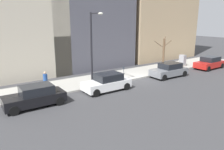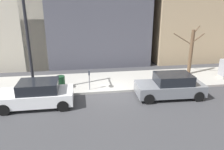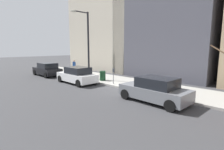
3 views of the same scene
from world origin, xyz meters
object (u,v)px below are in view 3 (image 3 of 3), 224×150
object	(u,v)px
parked_car_black	(47,70)
pedestrian_near_meter	(74,66)
trash_bin	(103,76)
streetlamp	(86,40)
parking_meter	(113,74)
parked_car_white	(77,75)
parked_car_grey	(155,90)

from	to	relation	value
parked_car_black	pedestrian_near_meter	xyz separation A→B (m)	(2.62, -1.65, 0.35)
trash_bin	pedestrian_near_meter	bearing A→B (deg)	84.78
parked_car_black	streetlamp	size ratio (longest dim) A/B	0.65
parking_meter	parked_car_white	bearing A→B (deg)	118.00
parked_car_grey	parked_car_white	size ratio (longest dim) A/B	1.01
pedestrian_near_meter	trash_bin	bearing A→B (deg)	-158.88
parked_car_white	parking_meter	bearing A→B (deg)	-61.77
parked_car_grey	parked_car_white	bearing A→B (deg)	92.44
parking_meter	parked_car_grey	bearing A→B (deg)	-107.18
parked_car_white	trash_bin	distance (m)	2.42
parked_car_white	trash_bin	size ratio (longest dim) A/B	4.67
parking_meter	pedestrian_near_meter	size ratio (longest dim) A/B	0.81
parked_car_black	pedestrian_near_meter	world-z (taller)	pedestrian_near_meter
parked_car_grey	pedestrian_near_meter	distance (m)	12.89
parked_car_white	trash_bin	xyz separation A→B (m)	(2.10, -1.20, -0.14)
parked_car_grey	parking_meter	bearing A→B (deg)	74.59
parked_car_grey	trash_bin	size ratio (longest dim) A/B	4.73
parking_meter	streetlamp	size ratio (longest dim) A/B	0.21
parked_car_white	trash_bin	world-z (taller)	parked_car_white
parked_car_grey	streetlamp	bearing A→B (deg)	82.63
parked_car_black	parked_car_white	bearing A→B (deg)	-89.42
trash_bin	parked_car_grey	bearing A→B (deg)	-106.14
parked_car_white	parked_car_black	bearing A→B (deg)	90.28
parked_car_grey	trash_bin	world-z (taller)	parked_car_grey
streetlamp	parked_car_black	bearing A→B (deg)	104.63
parked_car_black	parking_meter	world-z (taller)	parked_car_black
parked_car_black	parking_meter	size ratio (longest dim) A/B	3.12
parked_car_black	parking_meter	xyz separation A→B (m)	(1.65, -9.27, 0.24)
parked_car_grey	parked_car_white	world-z (taller)	same
parked_car_grey	pedestrian_near_meter	bearing A→B (deg)	80.48
parked_car_grey	parked_car_white	distance (m)	8.11
streetlamp	trash_bin	xyz separation A→B (m)	(0.62, -1.69, -3.42)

